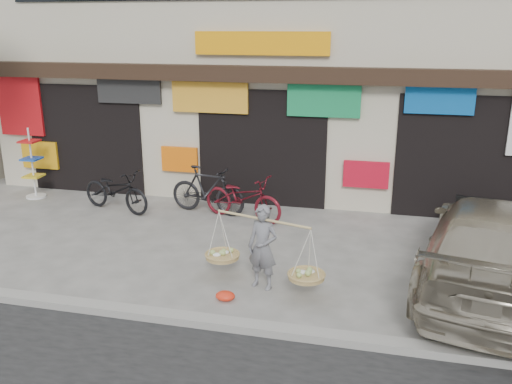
% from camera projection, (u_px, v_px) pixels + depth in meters
% --- Properties ---
extents(ground, '(70.00, 70.00, 0.00)m').
position_uv_depth(ground, '(218.00, 264.00, 9.65)').
color(ground, gray).
rests_on(ground, ground).
extents(kerb, '(70.00, 0.25, 0.12)m').
position_uv_depth(kerb, '(177.00, 318.00, 7.77)').
color(kerb, gray).
rests_on(kerb, ground).
extents(shophouse_block, '(14.00, 6.32, 7.00)m').
position_uv_depth(shophouse_block, '(286.00, 49.00, 14.59)').
color(shophouse_block, beige).
rests_on(shophouse_block, ground).
extents(street_vendor, '(2.04, 0.98, 1.39)m').
position_uv_depth(street_vendor, '(263.00, 251.00, 8.62)').
color(street_vendor, slate).
rests_on(street_vendor, ground).
extents(bike_0, '(1.97, 1.16, 0.98)m').
position_uv_depth(bike_0, '(116.00, 190.00, 12.30)').
color(bike_0, black).
rests_on(bike_0, ground).
extents(bike_1, '(1.87, 0.81, 1.09)m').
position_uv_depth(bike_1, '(208.00, 190.00, 12.11)').
color(bike_1, black).
rests_on(bike_1, ground).
extents(bike_2, '(2.02, 1.20, 1.00)m').
position_uv_depth(bike_2, '(243.00, 197.00, 11.74)').
color(bike_2, maroon).
rests_on(bike_2, ground).
extents(suv, '(3.09, 5.40, 1.47)m').
position_uv_depth(suv, '(496.00, 245.00, 8.59)').
color(suv, '#A89E87').
rests_on(suv, ground).
extents(display_rack, '(0.48, 0.48, 1.74)m').
position_uv_depth(display_rack, '(33.00, 170.00, 13.21)').
color(display_rack, silver).
rests_on(display_rack, ground).
extents(red_bag, '(0.31, 0.25, 0.14)m').
position_uv_depth(red_bag, '(225.00, 296.00, 8.37)').
color(red_bag, red).
rests_on(red_bag, ground).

